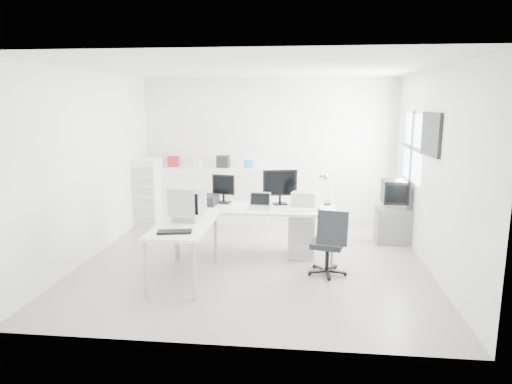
# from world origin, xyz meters

# --- Properties ---
(floor) EXTENTS (5.00, 5.00, 0.01)m
(floor) POSITION_xyz_m (0.00, 0.00, 0.00)
(floor) COLOR #B6B3A3
(floor) RESTS_ON ground
(ceiling) EXTENTS (5.00, 5.00, 0.01)m
(ceiling) POSITION_xyz_m (0.00, 0.00, 2.80)
(ceiling) COLOR white
(ceiling) RESTS_ON back_wall
(back_wall) EXTENTS (5.00, 0.02, 2.80)m
(back_wall) POSITION_xyz_m (0.00, 2.50, 1.40)
(back_wall) COLOR white
(back_wall) RESTS_ON floor
(left_wall) EXTENTS (0.02, 5.00, 2.80)m
(left_wall) POSITION_xyz_m (-2.50, 0.00, 1.40)
(left_wall) COLOR white
(left_wall) RESTS_ON floor
(right_wall) EXTENTS (0.02, 5.00, 2.80)m
(right_wall) POSITION_xyz_m (2.50, 0.00, 1.40)
(right_wall) COLOR white
(right_wall) RESTS_ON floor
(window) EXTENTS (0.02, 1.20, 1.10)m
(window) POSITION_xyz_m (2.48, 1.20, 1.60)
(window) COLOR white
(window) RESTS_ON right_wall
(wall_picture) EXTENTS (0.04, 0.90, 0.60)m
(wall_picture) POSITION_xyz_m (2.47, 0.10, 1.90)
(wall_picture) COLOR black
(wall_picture) RESTS_ON right_wall
(main_desk) EXTENTS (2.40, 0.80, 0.75)m
(main_desk) POSITION_xyz_m (-0.00, 0.26, 0.38)
(main_desk) COLOR white
(main_desk) RESTS_ON floor
(side_desk) EXTENTS (0.70, 1.40, 0.75)m
(side_desk) POSITION_xyz_m (-0.85, -0.84, 0.38)
(side_desk) COLOR white
(side_desk) RESTS_ON floor
(drawer_pedestal) EXTENTS (0.40, 0.50, 0.60)m
(drawer_pedestal) POSITION_xyz_m (0.70, 0.31, 0.30)
(drawer_pedestal) COLOR white
(drawer_pedestal) RESTS_ON floor
(inkjet_printer) EXTENTS (0.47, 0.38, 0.15)m
(inkjet_printer) POSITION_xyz_m (-0.85, 0.36, 0.83)
(inkjet_printer) COLOR black
(inkjet_printer) RESTS_ON main_desk
(lcd_monitor_small) EXTENTS (0.41, 0.29, 0.46)m
(lcd_monitor_small) POSITION_xyz_m (-0.55, 0.51, 0.98)
(lcd_monitor_small) COLOR black
(lcd_monitor_small) RESTS_ON main_desk
(lcd_monitor_large) EXTENTS (0.57, 0.33, 0.56)m
(lcd_monitor_large) POSITION_xyz_m (0.35, 0.51, 1.03)
(lcd_monitor_large) COLOR black
(lcd_monitor_large) RESTS_ON main_desk
(laptop) EXTENTS (0.34, 0.34, 0.21)m
(laptop) POSITION_xyz_m (0.05, 0.16, 0.85)
(laptop) COLOR #B7B7BA
(laptop) RESTS_ON main_desk
(white_keyboard) EXTENTS (0.48, 0.27, 0.02)m
(white_keyboard) POSITION_xyz_m (0.65, 0.11, 0.76)
(white_keyboard) COLOR white
(white_keyboard) RESTS_ON main_desk
(white_mouse) EXTENTS (0.07, 0.07, 0.07)m
(white_mouse) POSITION_xyz_m (0.95, 0.16, 0.78)
(white_mouse) COLOR white
(white_mouse) RESTS_ON main_desk
(laser_printer) EXTENTS (0.45, 0.41, 0.22)m
(laser_printer) POSITION_xyz_m (0.75, 0.48, 0.86)
(laser_printer) COLOR #AEAEAE
(laser_printer) RESTS_ON main_desk
(desk_lamp) EXTENTS (0.19, 0.19, 0.47)m
(desk_lamp) POSITION_xyz_m (1.10, 0.56, 0.99)
(desk_lamp) COLOR silver
(desk_lamp) RESTS_ON main_desk
(crt_monitor) EXTENTS (0.47, 0.47, 0.46)m
(crt_monitor) POSITION_xyz_m (-0.85, -0.59, 0.98)
(crt_monitor) COLOR #B7B7BA
(crt_monitor) RESTS_ON side_desk
(black_keyboard) EXTENTS (0.44, 0.24, 0.03)m
(black_keyboard) POSITION_xyz_m (-0.85, -1.24, 0.76)
(black_keyboard) COLOR black
(black_keyboard) RESTS_ON side_desk
(office_chair) EXTENTS (0.66, 0.66, 0.95)m
(office_chair) POSITION_xyz_m (1.06, -0.48, 0.47)
(office_chair) COLOR #292A2E
(office_chair) RESTS_ON floor
(tv_cabinet) EXTENTS (0.56, 0.46, 0.61)m
(tv_cabinet) POSITION_xyz_m (2.22, 1.10, 0.31)
(tv_cabinet) COLOR slate
(tv_cabinet) RESTS_ON floor
(crt_tv) EXTENTS (0.50, 0.48, 0.45)m
(crt_tv) POSITION_xyz_m (2.22, 1.10, 0.84)
(crt_tv) COLOR black
(crt_tv) RESTS_ON tv_cabinet
(sideboard) EXTENTS (2.15, 0.54, 1.08)m
(sideboard) POSITION_xyz_m (-1.07, 2.24, 0.54)
(sideboard) COLOR white
(sideboard) RESTS_ON floor
(clutter_box_a) EXTENTS (0.22, 0.20, 0.21)m
(clutter_box_a) POSITION_xyz_m (-1.87, 2.24, 1.18)
(clutter_box_a) COLOR #A61722
(clutter_box_a) RESTS_ON sideboard
(clutter_box_b) EXTENTS (0.17, 0.16, 0.14)m
(clutter_box_b) POSITION_xyz_m (-1.37, 2.24, 1.15)
(clutter_box_b) COLOR white
(clutter_box_b) RESTS_ON sideboard
(clutter_box_c) EXTENTS (0.24, 0.23, 0.23)m
(clutter_box_c) POSITION_xyz_m (-0.87, 2.24, 1.19)
(clutter_box_c) COLOR black
(clutter_box_c) RESTS_ON sideboard
(clutter_box_d) EXTENTS (0.18, 0.17, 0.14)m
(clutter_box_d) POSITION_xyz_m (-0.37, 2.24, 1.15)
(clutter_box_d) COLOR #1966B5
(clutter_box_d) RESTS_ON sideboard
(clutter_bottle) EXTENTS (0.07, 0.07, 0.22)m
(clutter_bottle) POSITION_xyz_m (-2.17, 2.28, 1.19)
(clutter_bottle) COLOR white
(clutter_bottle) RESTS_ON sideboard
(filing_cabinet) EXTENTS (0.45, 0.54, 1.29)m
(filing_cabinet) POSITION_xyz_m (-2.28, 1.84, 0.64)
(filing_cabinet) COLOR white
(filing_cabinet) RESTS_ON floor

